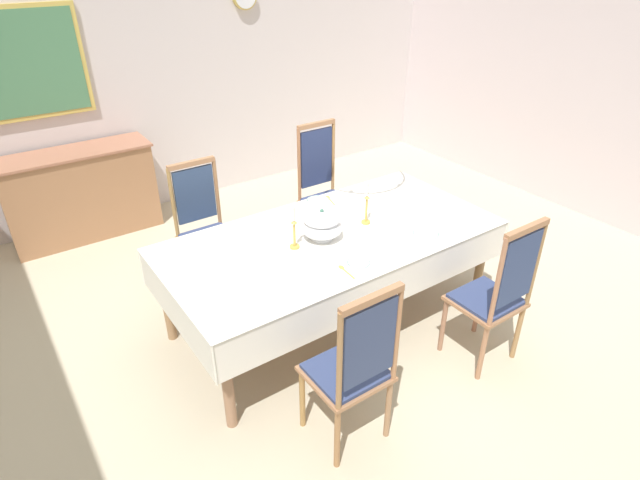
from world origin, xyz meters
name	(u,v)px	position (x,y,z in m)	size (l,w,h in m)	color
ground	(331,321)	(0.00, 0.00, -0.02)	(6.80, 5.71, 0.04)	#C0B69A
back_wall	(168,37)	(0.00, 2.90, 1.79)	(6.80, 0.08, 3.58)	silver
right_wall	(621,44)	(3.44, 0.00, 1.79)	(0.08, 5.71, 3.58)	silver
dining_table	(331,243)	(0.00, 0.00, 0.71)	(2.47, 1.21, 0.78)	#9A7053
tablecloth	(331,242)	(0.00, 0.00, 0.72)	(2.49, 1.23, 0.30)	white
chair_south_a	(354,366)	(-0.58, -1.01, 0.58)	(0.44, 0.42, 1.15)	#A27842
chair_north_a	(205,227)	(-0.58, 1.02, 0.57)	(0.44, 0.42, 1.12)	#AA6C4F
chair_south_b	(496,293)	(0.65, -1.01, 0.59)	(0.44, 0.42, 1.16)	#996B50
chair_north_b	(323,188)	(0.65, 1.02, 0.61)	(0.44, 0.42, 1.22)	#9F784F
soup_tureen	(322,224)	(-0.09, 0.00, 0.89)	(0.30, 0.30, 0.24)	white
candlestick_west	(294,232)	(-0.32, 0.00, 0.90)	(0.07, 0.07, 0.32)	gold
candlestick_east	(366,207)	(0.32, 0.00, 0.91)	(0.07, 0.07, 0.33)	gold
bowl_near_left	(318,202)	(0.21, 0.49, 0.80)	(0.19, 0.19, 0.03)	white
bowl_near_right	(359,264)	(-0.10, -0.45, 0.80)	(0.16, 0.16, 0.03)	white
bowl_far_left	(426,236)	(0.53, -0.43, 0.81)	(0.20, 0.20, 0.04)	white
spoon_primary	(329,198)	(0.34, 0.52, 0.79)	(0.06, 0.17, 0.01)	gold
spoon_secondary	(343,269)	(-0.21, -0.42, 0.79)	(0.03, 0.18, 0.01)	gold
sideboard	(82,194)	(-1.22, 2.58, 0.45)	(1.44, 0.48, 0.90)	#A2714C
framed_painting	(25,64)	(-1.39, 2.83, 1.69)	(1.04, 0.05, 1.00)	#D1B251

